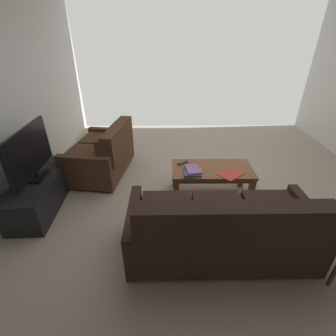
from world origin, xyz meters
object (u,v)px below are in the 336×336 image
at_px(loveseat_near, 104,153).
at_px(book_stack, 193,171).
at_px(flat_tv, 29,153).
at_px(sofa_main, 222,229).
at_px(tv_stand, 41,191).
at_px(tv_remote, 183,163).
at_px(loose_magazine, 231,174).
at_px(coffee_table, 212,173).

distance_m(loveseat_near, book_stack, 1.55).
distance_m(flat_tv, book_stack, 2.01).
distance_m(sofa_main, tv_stand, 2.37).
distance_m(sofa_main, tv_remote, 1.26).
distance_m(loveseat_near, loose_magazine, 2.01).
xyz_separation_m(sofa_main, tv_stand, (2.19, -0.87, -0.15)).
relative_size(sofa_main, flat_tv, 1.82).
distance_m(coffee_table, book_stack, 0.33).
distance_m(loveseat_near, tv_stand, 1.07).
relative_size(sofa_main, coffee_table, 1.71).
height_order(flat_tv, tv_remote, flat_tv).
bearing_deg(flat_tv, tv_stand, -9.17).
distance_m(coffee_table, tv_remote, 0.43).
xyz_separation_m(sofa_main, book_stack, (0.20, -0.95, 0.11)).
bearing_deg(loveseat_near, tv_stand, 52.41).
distance_m(tv_stand, flat_tv, 0.55).
height_order(sofa_main, tv_remote, sofa_main).
xyz_separation_m(book_stack, loose_magazine, (-0.50, 0.03, -0.03)).
bearing_deg(tv_remote, coffee_table, 160.74).
bearing_deg(coffee_table, book_stack, 24.29).
relative_size(sofa_main, loveseat_near, 1.42).
relative_size(loveseat_near, flat_tv, 1.28).
bearing_deg(loveseat_near, loose_magazine, 156.52).
relative_size(tv_stand, loose_magazine, 4.22).
distance_m(tv_stand, tv_remote, 1.92).
distance_m(sofa_main, flat_tv, 2.40).
xyz_separation_m(sofa_main, coffee_table, (-0.08, -1.08, 0.00)).
bearing_deg(loose_magazine, tv_stand, 52.16).
height_order(sofa_main, flat_tv, flat_tv).
relative_size(tv_stand, book_stack, 4.30).
relative_size(flat_tv, book_stack, 3.44).
bearing_deg(loveseat_near, flat_tv, 52.43).
bearing_deg(tv_stand, coffee_table, -174.95).
relative_size(book_stack, loose_magazine, 0.98).
relative_size(coffee_table, book_stack, 3.67).
distance_m(flat_tv, loose_magazine, 2.51).
xyz_separation_m(loveseat_near, tv_stand, (0.65, 0.84, -0.14)).
bearing_deg(tv_remote, sofa_main, 104.60).
distance_m(sofa_main, coffee_table, 1.08).
xyz_separation_m(tv_stand, loose_magazine, (-2.49, -0.04, 0.23)).
relative_size(loveseat_near, tv_remote, 8.43).
bearing_deg(book_stack, sofa_main, 102.03).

